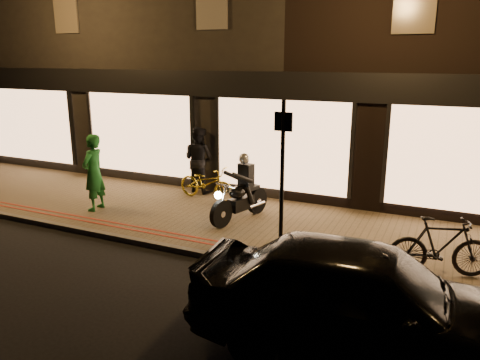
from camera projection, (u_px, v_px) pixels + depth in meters
name	position (u px, v px, depth m)	size (l,w,h in m)	color
ground	(211.00, 260.00, 9.17)	(90.00, 90.00, 0.00)	black
sidewalk	(251.00, 225.00, 10.91)	(50.00, 4.00, 0.12)	brown
kerb_stone	(212.00, 256.00, 9.20)	(50.00, 0.14, 0.12)	#59544C
red_kerb_lines	(223.00, 244.00, 9.62)	(50.00, 0.26, 0.01)	maroon
building_row	(333.00, 45.00, 15.97)	(48.00, 10.11, 8.50)	black
motorcycle	(241.00, 195.00, 10.94)	(0.79, 1.90, 1.59)	black
sign_post	(282.00, 171.00, 8.74)	(0.35, 0.08, 3.00)	black
bicycle_gold	(207.00, 183.00, 12.56)	(0.60, 1.72, 0.90)	gold
bicycle_dark	(441.00, 247.00, 8.16)	(0.51, 1.79, 1.07)	black
person_green	(94.00, 173.00, 11.58)	(0.70, 0.46, 1.92)	#1B6627
person_dark	(199.00, 160.00, 13.17)	(0.91, 0.71, 1.86)	black
parked_car	(363.00, 299.00, 6.14)	(1.86, 4.63, 1.58)	black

